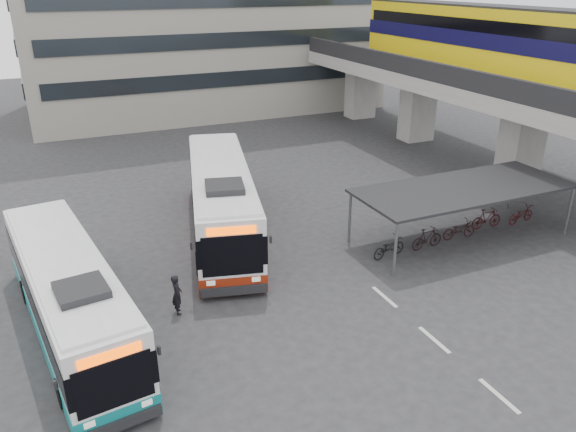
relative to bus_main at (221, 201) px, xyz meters
name	(u,v)px	position (x,y,z in m)	size (l,w,h in m)	color
ground	(327,312)	(1.30, -8.02, -1.66)	(120.00, 120.00, 0.00)	#28282B
viaduct	(478,64)	(18.30, 4.40, 4.58)	(8.00, 32.00, 9.68)	gray
bike_shelter	(462,208)	(9.80, -5.02, -0.14)	(10.00, 4.00, 2.54)	#595B60
road_markings	(434,340)	(3.80, -11.02, -1.65)	(0.15, 7.60, 0.01)	beige
bus_main	(221,201)	(0.00, 0.00, 0.00)	(5.49, 12.34, 3.57)	white
bus_teal	(69,296)	(-7.15, -5.67, -0.17)	(3.70, 11.01, 3.19)	white
pedestrian	(177,294)	(-3.62, -5.85, -0.89)	(0.56, 0.37, 1.54)	black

